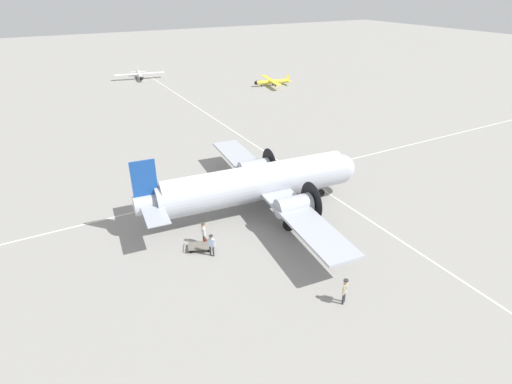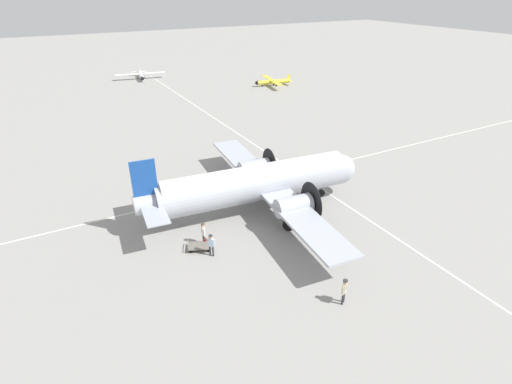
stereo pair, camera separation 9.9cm
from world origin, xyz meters
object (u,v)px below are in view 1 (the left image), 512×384
baggage_cart (200,246)px  airliner_main (261,182)px  light_aircraft_distant (140,75)px  passenger_boarding (203,231)px  light_aircraft_taxiing (272,82)px  ramp_agent (211,243)px  suitcase_near_door (205,241)px  crew_foreground (345,289)px

baggage_cart → airliner_main: bearing=46.9°
light_aircraft_distant → passenger_boarding: bearing=-0.8°
light_aircraft_distant → light_aircraft_taxiing: light_aircraft_distant is taller
ramp_agent → suitcase_near_door: ramp_agent is taller
suitcase_near_door → light_aircraft_taxiing: 52.40m
baggage_cart → light_aircraft_taxiing: light_aircraft_taxiing is taller
ramp_agent → light_aircraft_distant: light_aircraft_distant is taller
light_aircraft_distant → airliner_main: bearing=4.8°
passenger_boarding → baggage_cart: (0.48, -0.53, -0.85)m
ramp_agent → light_aircraft_distant: bearing=125.7°
ramp_agent → crew_foreground: bearing=-12.7°
passenger_boarding → crew_foreground: bearing=-146.4°
passenger_boarding → light_aircraft_distant: size_ratio=0.18×
light_aircraft_taxiing → airliner_main: bearing=68.9°
airliner_main → passenger_boarding: 6.83m
airliner_main → light_aircraft_distant: airliner_main is taller
passenger_boarding → suitcase_near_door: 0.90m
light_aircraft_taxiing → passenger_boarding: bearing=64.6°
ramp_agent → light_aircraft_taxiing: light_aircraft_taxiing is taller
passenger_boarding → light_aircraft_taxiing: (-42.21, 31.04, -0.33)m
baggage_cart → light_aircraft_distant: 61.68m
airliner_main → suitcase_near_door: size_ratio=47.20×
light_aircraft_taxiing → baggage_cart: bearing=64.4°
passenger_boarding → suitcase_near_door: size_ratio=3.71×
crew_foreground → light_aircraft_taxiing: size_ratio=0.19×
ramp_agent → light_aircraft_taxiing: size_ratio=0.18×
crew_foreground → suitcase_near_door: 11.03m
suitcase_near_door → light_aircraft_taxiing: bearing=143.8°
suitcase_near_door → light_aircraft_taxiing: (-42.26, 30.97, 0.57)m
baggage_cart → light_aircraft_distant: size_ratio=0.20×
baggage_cart → light_aircraft_distant: bearing=103.2°
crew_foreground → passenger_boarding: (-9.86, -5.03, 0.01)m
crew_foreground → light_aircraft_taxiing: light_aircraft_taxiing is taller
light_aircraft_distant → suitcase_near_door: bearing=-0.8°
passenger_boarding → baggage_cart: passenger_boarding is taller
crew_foreground → passenger_boarding: bearing=-93.8°
passenger_boarding → ramp_agent: passenger_boarding is taller
baggage_cart → light_aircraft_taxiing: 53.10m
crew_foreground → baggage_cart: 10.94m
crew_foreground → passenger_boarding: 11.07m
crew_foreground → light_aircraft_distant: (-70.03, 5.69, -0.31)m
airliner_main → ramp_agent: size_ratio=13.15×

